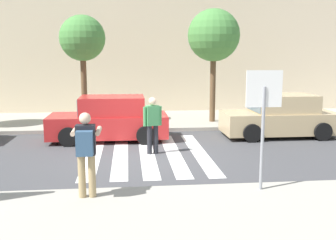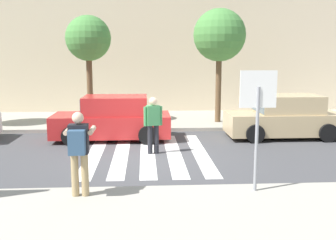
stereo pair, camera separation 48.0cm
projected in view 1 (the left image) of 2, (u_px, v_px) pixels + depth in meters
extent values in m
plane|color=#424244|center=(147.00, 155.00, 11.75)|extent=(120.00, 120.00, 0.00)
cube|color=#9E998C|center=(141.00, 120.00, 17.63)|extent=(60.00, 4.80, 0.14)
cube|color=beige|center=(137.00, 53.00, 21.45)|extent=(56.00, 4.00, 6.19)
cube|color=silver|center=(94.00, 155.00, 11.79)|extent=(0.44, 5.20, 0.01)
cube|color=silver|center=(121.00, 154.00, 11.87)|extent=(0.44, 5.20, 0.01)
cube|color=silver|center=(147.00, 154.00, 11.95)|extent=(0.44, 5.20, 0.01)
cube|color=silver|center=(173.00, 153.00, 12.03)|extent=(0.44, 5.20, 0.01)
cube|color=silver|center=(199.00, 152.00, 12.11)|extent=(0.44, 5.20, 0.01)
cylinder|color=gray|center=(262.00, 139.00, 8.22)|extent=(0.07, 0.07, 2.20)
cube|color=white|center=(264.00, 89.00, 8.06)|extent=(0.76, 0.03, 0.76)
cube|color=red|center=(264.00, 89.00, 8.08)|extent=(0.66, 0.02, 0.66)
cylinder|color=tan|center=(82.00, 176.00, 7.86)|extent=(0.15, 0.15, 0.88)
cylinder|color=tan|center=(92.00, 176.00, 7.88)|extent=(0.15, 0.15, 0.88)
cube|color=black|center=(86.00, 140.00, 7.75)|extent=(0.38, 0.24, 0.60)
sphere|color=beige|center=(85.00, 118.00, 7.68)|extent=(0.23, 0.23, 0.23)
cylinder|color=beige|center=(75.00, 131.00, 7.92)|extent=(0.10, 0.58, 0.10)
cylinder|color=beige|center=(99.00, 131.00, 7.97)|extent=(0.10, 0.58, 0.10)
cube|color=black|center=(87.00, 128.00, 8.11)|extent=(0.14, 0.10, 0.10)
cube|color=#335170|center=(84.00, 143.00, 7.53)|extent=(0.32, 0.20, 0.48)
cylinder|color=#232328|center=(149.00, 140.00, 11.85)|extent=(0.15, 0.15, 0.88)
cylinder|color=#232328|center=(156.00, 139.00, 11.92)|extent=(0.15, 0.15, 0.88)
cube|color=#3D844C|center=(152.00, 115.00, 11.76)|extent=(0.43, 0.33, 0.60)
sphere|color=beige|center=(152.00, 101.00, 11.69)|extent=(0.23, 0.23, 0.23)
cylinder|color=#3D844C|center=(145.00, 117.00, 11.68)|extent=(0.10, 0.10, 0.58)
cylinder|color=#3D844C|center=(160.00, 116.00, 11.85)|extent=(0.10, 0.10, 0.58)
cube|color=red|center=(108.00, 125.00, 13.80)|extent=(4.10, 1.70, 0.76)
cube|color=red|center=(112.00, 105.00, 13.70)|extent=(2.20, 1.56, 0.64)
cube|color=slate|center=(81.00, 106.00, 13.59)|extent=(0.10, 1.50, 0.54)
cube|color=slate|center=(140.00, 105.00, 13.79)|extent=(0.10, 1.50, 0.51)
cylinder|color=black|center=(68.00, 137.00, 12.87)|extent=(0.64, 0.22, 0.64)
cylinder|color=black|center=(75.00, 127.00, 14.54)|extent=(0.64, 0.22, 0.64)
cylinder|color=black|center=(146.00, 135.00, 13.12)|extent=(0.64, 0.22, 0.64)
cylinder|color=black|center=(144.00, 126.00, 14.79)|extent=(0.64, 0.22, 0.64)
cube|color=tan|center=(279.00, 122.00, 14.42)|extent=(4.10, 1.70, 0.76)
cube|color=tan|center=(283.00, 103.00, 14.32)|extent=(2.20, 1.56, 0.64)
cube|color=slate|center=(255.00, 104.00, 14.21)|extent=(0.10, 1.50, 0.54)
cube|color=slate|center=(309.00, 103.00, 14.42)|extent=(0.10, 1.50, 0.51)
cylinder|color=black|center=(252.00, 133.00, 13.49)|extent=(0.64, 0.22, 0.64)
cylinder|color=black|center=(238.00, 124.00, 15.16)|extent=(0.64, 0.22, 0.64)
cylinder|color=black|center=(322.00, 132.00, 13.75)|extent=(0.64, 0.22, 0.64)
cylinder|color=black|center=(301.00, 123.00, 15.42)|extent=(0.64, 0.22, 0.64)
cylinder|color=brown|center=(84.00, 88.00, 16.13)|extent=(0.24, 0.24, 2.95)
sphere|color=#47843D|center=(82.00, 38.00, 15.80)|extent=(1.85, 1.85, 1.85)
cylinder|color=brown|center=(213.00, 87.00, 16.69)|extent=(0.24, 0.24, 2.99)
sphere|color=#47843D|center=(214.00, 35.00, 16.34)|extent=(2.18, 2.18, 2.18)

